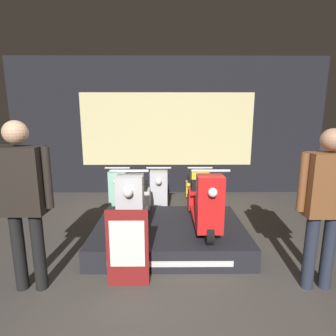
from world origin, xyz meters
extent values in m
plane|color=#423D38|center=(0.00, 0.00, 0.00)|extent=(30.00, 30.00, 0.00)
cube|color=black|center=(0.00, 4.15, 1.60)|extent=(7.39, 0.08, 3.20)
cube|color=beige|center=(0.00, 4.11, 1.55)|extent=(4.07, 0.01, 1.70)
cube|color=black|center=(0.03, 1.47, 0.15)|extent=(2.17, 1.58, 0.30)
cube|color=silver|center=(0.03, 0.68, 0.13)|extent=(1.52, 0.01, 0.07)
cylinder|color=black|center=(-0.46, 0.89, 0.44)|extent=(0.09, 0.28, 0.28)
cylinder|color=black|center=(-0.46, 2.06, 0.44)|extent=(0.09, 0.28, 0.28)
cube|color=#BCBCC1|center=(-0.46, 1.47, 0.43)|extent=(0.30, 1.09, 0.05)
cube|color=#BCBCC1|center=(-0.46, 0.91, 0.81)|extent=(0.32, 0.25, 0.71)
cube|color=#BCBCC1|center=(-0.46, 2.04, 0.51)|extent=(0.34, 0.30, 0.33)
cube|color=black|center=(-0.46, 2.03, 0.74)|extent=(0.24, 0.27, 0.13)
cylinder|color=silver|center=(-0.46, 0.90, 1.23)|extent=(0.46, 0.03, 0.03)
sphere|color=white|center=(-0.46, 0.73, 1.01)|extent=(0.11, 0.11, 0.11)
cylinder|color=black|center=(0.51, 0.89, 0.44)|extent=(0.09, 0.28, 0.28)
cylinder|color=black|center=(0.51, 2.06, 0.44)|extent=(0.09, 0.28, 0.28)
cube|color=red|center=(0.51, 1.47, 0.43)|extent=(0.30, 1.09, 0.05)
cube|color=red|center=(0.51, 0.91, 0.81)|extent=(0.32, 0.25, 0.71)
cube|color=red|center=(0.51, 2.04, 0.51)|extent=(0.34, 0.30, 0.33)
cube|color=black|center=(0.51, 2.03, 0.74)|extent=(0.24, 0.27, 0.13)
cylinder|color=silver|center=(0.51, 0.90, 1.23)|extent=(0.46, 0.03, 0.03)
sphere|color=white|center=(0.51, 0.73, 1.01)|extent=(0.11, 0.11, 0.11)
cylinder|color=black|center=(-0.92, 2.55, 0.14)|extent=(0.09, 0.28, 0.28)
cylinder|color=black|center=(-0.92, 3.72, 0.14)|extent=(0.09, 0.28, 0.28)
cube|color=#8EC6AD|center=(-0.92, 3.14, 0.13)|extent=(0.30, 1.09, 0.05)
cube|color=#8EC6AD|center=(-0.92, 2.57, 0.51)|extent=(0.32, 0.25, 0.71)
cube|color=#8EC6AD|center=(-0.92, 3.70, 0.21)|extent=(0.34, 0.30, 0.33)
cube|color=black|center=(-0.92, 3.69, 0.44)|extent=(0.24, 0.27, 0.13)
cylinder|color=silver|center=(-0.92, 2.57, 0.93)|extent=(0.46, 0.03, 0.03)
sphere|color=white|center=(-0.92, 2.39, 0.71)|extent=(0.11, 0.11, 0.11)
cylinder|color=black|center=(-0.16, 2.55, 0.14)|extent=(0.09, 0.28, 0.28)
cylinder|color=black|center=(-0.16, 3.72, 0.14)|extent=(0.09, 0.28, 0.28)
cube|color=#BCBCC1|center=(-0.16, 3.14, 0.13)|extent=(0.30, 1.09, 0.05)
cube|color=#BCBCC1|center=(-0.16, 2.57, 0.51)|extent=(0.32, 0.25, 0.71)
cube|color=#BCBCC1|center=(-0.16, 3.70, 0.21)|extent=(0.34, 0.30, 0.33)
cube|color=black|center=(-0.16, 3.69, 0.44)|extent=(0.24, 0.27, 0.13)
cylinder|color=silver|center=(-0.16, 2.57, 0.93)|extent=(0.46, 0.03, 0.03)
sphere|color=white|center=(-0.16, 2.39, 0.71)|extent=(0.11, 0.11, 0.11)
cylinder|color=black|center=(0.60, 2.55, 0.14)|extent=(0.09, 0.28, 0.28)
cylinder|color=black|center=(0.60, 3.72, 0.14)|extent=(0.09, 0.28, 0.28)
cube|color=yellow|center=(0.60, 3.14, 0.13)|extent=(0.30, 1.09, 0.05)
cube|color=yellow|center=(0.60, 2.57, 0.51)|extent=(0.32, 0.25, 0.71)
cube|color=yellow|center=(0.60, 3.70, 0.21)|extent=(0.34, 0.30, 0.33)
cube|color=black|center=(0.60, 3.69, 0.44)|extent=(0.24, 0.27, 0.13)
cylinder|color=silver|center=(0.60, 2.57, 0.93)|extent=(0.46, 0.03, 0.03)
sphere|color=white|center=(0.60, 2.39, 0.71)|extent=(0.11, 0.11, 0.11)
cylinder|color=black|center=(-1.61, 0.44, 0.44)|extent=(0.13, 0.13, 0.88)
cylinder|color=black|center=(-1.40, 0.44, 0.44)|extent=(0.13, 0.13, 0.88)
cube|color=black|center=(-1.50, 0.44, 1.23)|extent=(0.47, 0.26, 0.70)
cylinder|color=black|center=(-1.23, 0.44, 1.26)|extent=(0.08, 0.08, 0.64)
sphere|color=tan|center=(-1.50, 0.44, 1.71)|extent=(0.24, 0.24, 0.24)
cylinder|color=#232838|center=(1.54, 0.44, 0.42)|extent=(0.13, 0.13, 0.84)
cylinder|color=#232838|center=(1.74, 0.44, 0.42)|extent=(0.13, 0.13, 0.84)
cube|color=brown|center=(1.64, 0.44, 1.18)|extent=(0.44, 0.24, 0.67)
cylinder|color=brown|center=(1.38, 0.44, 1.20)|extent=(0.08, 0.08, 0.61)
sphere|color=#A87A5B|center=(1.64, 0.44, 1.64)|extent=(0.23, 0.23, 0.23)
cube|color=maroon|center=(-0.45, 0.48, 0.45)|extent=(0.46, 0.04, 0.89)
cube|color=white|center=(-0.45, 0.46, 0.51)|extent=(0.38, 0.01, 0.53)
camera|label=1|loc=(-0.02, -2.15, 1.88)|focal=28.00mm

